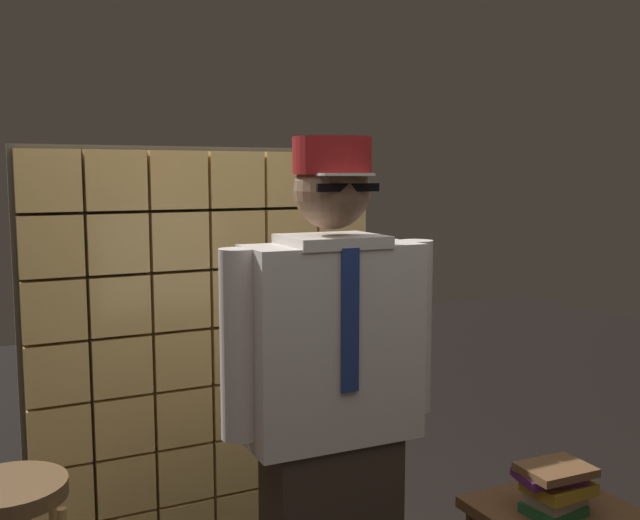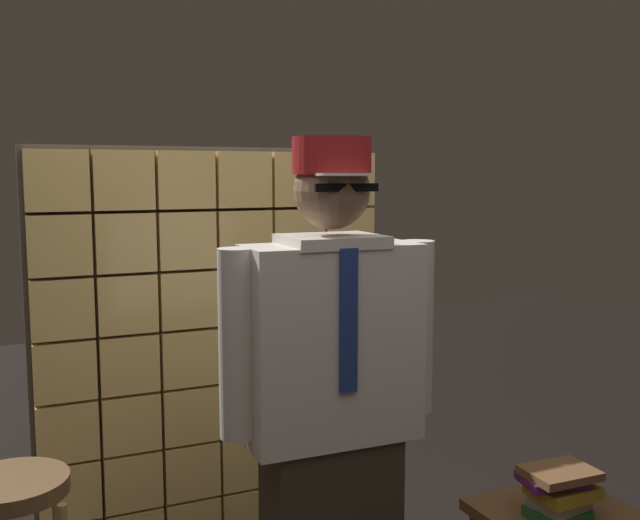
% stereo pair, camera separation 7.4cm
% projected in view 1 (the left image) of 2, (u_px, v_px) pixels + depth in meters
% --- Properties ---
extents(glass_block_wall, '(1.57, 0.10, 1.83)m').
position_uv_depth(glass_block_wall, '(209.00, 355.00, 3.22)').
color(glass_block_wall, '#F2C672').
rests_on(glass_block_wall, ground).
extents(standing_person, '(0.72, 0.30, 1.80)m').
position_uv_depth(standing_person, '(332.00, 416.00, 2.28)').
color(standing_person, '#382D23').
rests_on(standing_person, ground).
extents(book_stack, '(0.26, 0.21, 0.18)m').
position_uv_depth(book_stack, '(555.00, 487.00, 2.50)').
color(book_stack, '#1E592D').
rests_on(book_stack, side_table).
extents(coffee_mug, '(0.13, 0.08, 0.09)m').
position_uv_depth(coffee_mug, '(576.00, 480.00, 2.68)').
color(coffee_mug, silver).
rests_on(coffee_mug, side_table).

